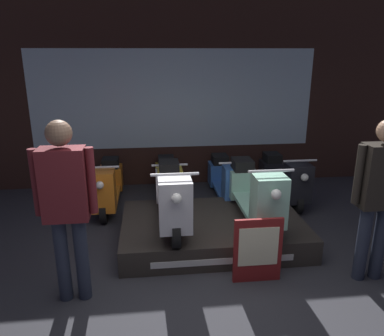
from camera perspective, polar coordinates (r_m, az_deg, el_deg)
The scene contains 12 objects.
ground_plane at distance 3.82m, azimuth 1.60°, elevation -20.64°, with size 30.00×30.00×0.00m, color #2D2D33.
shop_wall_back at distance 6.67m, azimuth -2.72°, elevation 10.86°, with size 8.93×0.09×3.20m.
display_platform at distance 4.89m, azimuth 3.13°, elevation -9.41°, with size 2.29×1.47×0.30m.
scooter_display_left at distance 4.64m, azimuth -3.09°, elevation -4.25°, with size 0.50×1.69×0.84m.
scooter_display_right at distance 4.80m, azimuth 9.32°, elevation -3.69°, with size 0.50×1.69×0.84m.
scooter_backrow_0 at distance 6.03m, azimuth -12.75°, elevation -2.54°, with size 0.50×1.69×0.84m.
scooter_backrow_1 at distance 5.99m, azimuth -3.67°, elevation -2.25°, with size 0.50×1.69×0.84m.
scooter_backrow_2 at distance 6.11m, azimuth 5.28°, elevation -1.91°, with size 0.50×1.69×0.84m.
scooter_backrow_3 at distance 6.36m, azimuth 13.70°, elevation -1.54°, with size 0.50×1.69×0.84m.
person_left_browsing at distance 3.63m, azimuth -18.68°, elevation -4.52°, with size 0.57×0.23×1.79m.
person_right_browsing at distance 4.23m, azimuth 26.66°, elevation -2.94°, with size 0.57×0.23×1.74m.
price_sign_board at distance 4.06m, azimuth 9.99°, elevation -12.23°, with size 0.52×0.04×0.72m.
Camera 1 is at (-0.44, -2.98, 2.36)m, focal length 35.00 mm.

